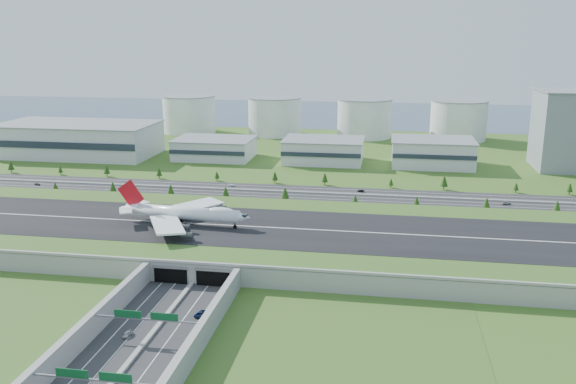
% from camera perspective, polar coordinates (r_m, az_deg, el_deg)
% --- Properties ---
extents(ground, '(1200.00, 1200.00, 0.00)m').
position_cam_1_polar(ground, '(285.77, -5.83, -4.67)').
color(ground, '#32541A').
rests_on(ground, ground).
extents(airfield_deck, '(520.00, 100.00, 9.20)m').
position_cam_1_polar(airfield_deck, '(284.37, -5.85, -3.89)').
color(airfield_deck, gray).
rests_on(airfield_deck, ground).
extents(underpass_road, '(38.80, 120.40, 8.00)m').
position_cam_1_polar(underpass_road, '(198.05, -13.55, -13.04)').
color(underpass_road, '#28282B').
rests_on(underpass_road, ground).
extents(sign_gantry_near, '(38.70, 0.70, 9.80)m').
position_cam_1_polar(sign_gantry_near, '(200.06, -13.12, -11.59)').
color(sign_gantry_near, gray).
rests_on(sign_gantry_near, ground).
extents(sign_gantry_far, '(38.70, 0.70, 9.80)m').
position_cam_1_polar(sign_gantry_far, '(172.34, -17.68, -16.48)').
color(sign_gantry_far, gray).
rests_on(sign_gantry_far, ground).
extents(north_expressway, '(560.00, 36.00, 0.12)m').
position_cam_1_polar(north_expressway, '(374.27, -2.05, 0.06)').
color(north_expressway, '#28282B').
rests_on(north_expressway, ground).
extents(tree_row, '(504.36, 48.72, 8.44)m').
position_cam_1_polar(tree_row, '(372.49, -2.11, 0.71)').
color(tree_row, '#3D2819').
rests_on(tree_row, ground).
extents(hangar_west, '(120.00, 60.00, 25.00)m').
position_cam_1_polar(hangar_west, '(513.25, -18.97, 4.68)').
color(hangar_west, silver).
rests_on(hangar_west, ground).
extents(hangar_mid_a, '(58.00, 42.00, 15.00)m').
position_cam_1_polar(hangar_mid_a, '(476.97, -6.88, 4.05)').
color(hangar_mid_a, silver).
rests_on(hangar_mid_a, ground).
extents(hangar_mid_b, '(58.00, 42.00, 17.00)m').
position_cam_1_polar(hangar_mid_b, '(460.47, 3.35, 3.88)').
color(hangar_mid_b, silver).
rests_on(hangar_mid_b, ground).
extents(hangar_mid_c, '(58.00, 42.00, 19.00)m').
position_cam_1_polar(hangar_mid_c, '(458.99, 13.35, 3.60)').
color(hangar_mid_c, silver).
rests_on(hangar_mid_c, ground).
extents(office_tower, '(46.00, 46.00, 55.00)m').
position_cam_1_polar(office_tower, '(477.17, 24.93, 5.24)').
color(office_tower, gray).
rests_on(office_tower, ground).
extents(fuel_tank_a, '(50.00, 50.00, 35.00)m').
position_cam_1_polar(fuel_tank_a, '(606.43, -9.23, 7.17)').
color(fuel_tank_a, silver).
rests_on(fuel_tank_a, ground).
extents(fuel_tank_b, '(50.00, 50.00, 35.00)m').
position_cam_1_polar(fuel_tank_b, '(585.04, -1.25, 7.09)').
color(fuel_tank_b, silver).
rests_on(fuel_tank_b, ground).
extents(fuel_tank_c, '(50.00, 50.00, 35.00)m').
position_cam_1_polar(fuel_tank_c, '(575.52, 7.15, 6.85)').
color(fuel_tank_c, silver).
rests_on(fuel_tank_c, ground).
extents(fuel_tank_d, '(50.00, 50.00, 35.00)m').
position_cam_1_polar(fuel_tank_d, '(578.47, 15.65, 6.47)').
color(fuel_tank_d, silver).
rests_on(fuel_tank_d, ground).
extents(bay_water, '(1200.00, 260.00, 0.06)m').
position_cam_1_polar(bay_water, '(749.43, 3.83, 7.37)').
color(bay_water, '#334761').
rests_on(bay_water, ground).
extents(boeing_747, '(65.24, 61.49, 20.16)m').
position_cam_1_polar(boeing_747, '(285.39, -9.69, -1.94)').
color(boeing_747, white).
rests_on(boeing_747, airfield_deck).
extents(car_0, '(2.28, 4.87, 1.61)m').
position_cam_1_polar(car_0, '(206.33, -14.81, -12.73)').
color(car_0, '#A1A2A5').
rests_on(car_0, ground).
extents(car_2, '(4.47, 6.64, 1.69)m').
position_cam_1_polar(car_2, '(215.01, -8.09, -11.18)').
color(car_2, '#0B1938').
rests_on(car_2, ground).
extents(car_4, '(4.37, 2.81, 1.39)m').
position_cam_1_polar(car_4, '(420.94, -22.42, 0.69)').
color(car_4, '#515156').
rests_on(car_4, ground).
extents(car_5, '(4.45, 2.50, 1.39)m').
position_cam_1_polar(car_5, '(374.93, 6.83, 0.11)').
color(car_5, black).
rests_on(car_5, ground).
extents(car_6, '(5.90, 4.09, 1.50)m').
position_cam_1_polar(car_6, '(366.61, 19.73, -0.99)').
color(car_6, '#9D9DA1').
rests_on(car_6, ground).
extents(car_7, '(4.89, 2.15, 1.40)m').
position_cam_1_polar(car_7, '(387.35, -5.35, 0.62)').
color(car_7, white).
rests_on(car_7, ground).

